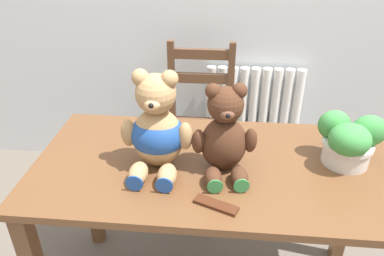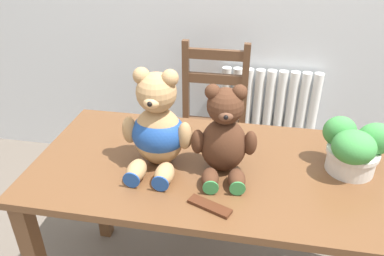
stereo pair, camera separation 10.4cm
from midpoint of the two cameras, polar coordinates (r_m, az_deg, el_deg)
The scene contains 7 objects.
radiator at distance 2.60m, azimuth 12.34°, elevation -0.04°, with size 0.64×0.10×0.76m.
dining_table at distance 1.52m, azimuth 5.65°, elevation -9.31°, with size 1.41×0.70×0.78m.
wooden_chair_behind at distance 2.30m, azimuth 4.14°, elevation -0.19°, with size 0.41×0.45×0.97m.
teddy_bear_left at distance 1.37m, azimuth -3.13°, elevation -0.15°, with size 0.27×0.27×0.38m.
teddy_bear_right at distance 1.34m, azimuth 7.13°, elevation -1.35°, with size 0.24×0.25×0.34m.
potted_plant at distance 1.49m, azimuth 25.34°, elevation -2.76°, with size 0.24×0.21×0.20m.
chocolate_bar at distance 1.25m, azimuth 5.14°, elevation -11.84°, with size 0.15×0.04×0.01m, color #472314.
Camera 2 is at (0.12, -0.82, 1.61)m, focal length 35.00 mm.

